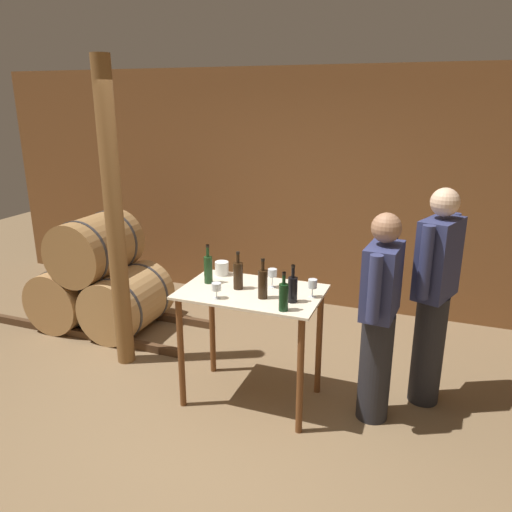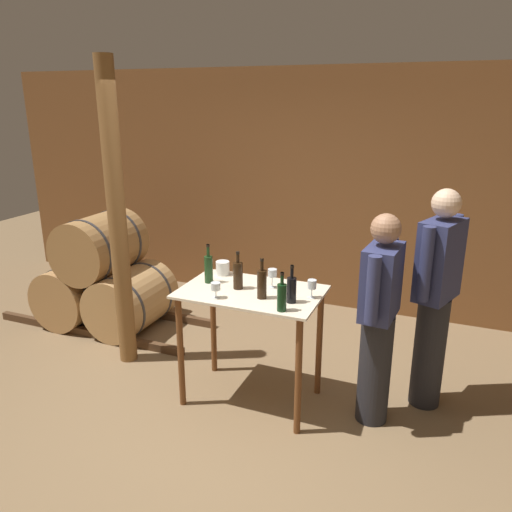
# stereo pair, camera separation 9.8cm
# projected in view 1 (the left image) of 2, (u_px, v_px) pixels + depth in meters

# --- Properties ---
(ground_plane) EXTENTS (14.00, 14.00, 0.00)m
(ground_plane) POSITION_uv_depth(u_px,v_px,m) (220.00, 430.00, 3.71)
(ground_plane) COLOR brown
(back_wall) EXTENTS (8.40, 0.05, 2.70)m
(back_wall) POSITION_uv_depth(u_px,v_px,m) (314.00, 191.00, 5.68)
(back_wall) COLOR brown
(back_wall) RESTS_ON ground_plane
(barrel_rack) EXTENTS (2.29, 0.84, 1.23)m
(barrel_rack) POSITION_uv_depth(u_px,v_px,m) (99.00, 281.00, 5.29)
(barrel_rack) COLOR #4C331E
(barrel_rack) RESTS_ON ground_plane
(tasting_table) EXTENTS (1.08, 0.69, 0.95)m
(tasting_table) POSITION_uv_depth(u_px,v_px,m) (251.00, 314.00, 3.88)
(tasting_table) COLOR beige
(tasting_table) RESTS_ON ground_plane
(wooden_post) EXTENTS (0.16, 0.16, 2.70)m
(wooden_post) POSITION_uv_depth(u_px,v_px,m) (114.00, 221.00, 4.30)
(wooden_post) COLOR brown
(wooden_post) RESTS_ON ground_plane
(wine_bottle_far_left) EXTENTS (0.07, 0.07, 0.32)m
(wine_bottle_far_left) POSITION_uv_depth(u_px,v_px,m) (208.00, 269.00, 3.95)
(wine_bottle_far_left) COLOR #193819
(wine_bottle_far_left) RESTS_ON tasting_table
(wine_bottle_left) EXTENTS (0.08, 0.08, 0.30)m
(wine_bottle_left) POSITION_uv_depth(u_px,v_px,m) (238.00, 275.00, 3.83)
(wine_bottle_left) COLOR black
(wine_bottle_left) RESTS_ON tasting_table
(wine_bottle_center) EXTENTS (0.07, 0.07, 0.31)m
(wine_bottle_center) POSITION_uv_depth(u_px,v_px,m) (263.00, 283.00, 3.65)
(wine_bottle_center) COLOR black
(wine_bottle_center) RESTS_ON tasting_table
(wine_bottle_right) EXTENTS (0.07, 0.07, 0.28)m
(wine_bottle_right) POSITION_uv_depth(u_px,v_px,m) (284.00, 296.00, 3.44)
(wine_bottle_right) COLOR black
(wine_bottle_right) RESTS_ON tasting_table
(wine_bottle_far_right) EXTENTS (0.07, 0.07, 0.28)m
(wine_bottle_far_right) POSITION_uv_depth(u_px,v_px,m) (293.00, 288.00, 3.58)
(wine_bottle_far_right) COLOR black
(wine_bottle_far_right) RESTS_ON tasting_table
(wine_glass_near_left) EXTENTS (0.07, 0.07, 0.12)m
(wine_glass_near_left) POSITION_uv_depth(u_px,v_px,m) (216.00, 287.00, 3.65)
(wine_glass_near_left) COLOR silver
(wine_glass_near_left) RESTS_ON tasting_table
(wine_glass_near_center) EXTENTS (0.07, 0.07, 0.15)m
(wine_glass_near_center) POSITION_uv_depth(u_px,v_px,m) (272.00, 273.00, 3.86)
(wine_glass_near_center) COLOR silver
(wine_glass_near_center) RESTS_ON tasting_table
(wine_glass_near_right) EXTENTS (0.07, 0.07, 0.14)m
(wine_glass_near_right) POSITION_uv_depth(u_px,v_px,m) (313.00, 284.00, 3.67)
(wine_glass_near_right) COLOR silver
(wine_glass_near_right) RESTS_ON tasting_table
(ice_bucket) EXTENTS (0.11, 0.11, 0.11)m
(ice_bucket) POSITION_uv_depth(u_px,v_px,m) (222.00, 268.00, 4.16)
(ice_bucket) COLOR white
(ice_bucket) RESTS_ON tasting_table
(person_host) EXTENTS (0.34, 0.56, 1.75)m
(person_host) POSITION_uv_depth(u_px,v_px,m) (434.00, 294.00, 3.81)
(person_host) COLOR #232328
(person_host) RESTS_ON ground_plane
(person_visitor_with_scarf) EXTENTS (0.25, 0.59, 1.62)m
(person_visitor_with_scarf) POSITION_uv_depth(u_px,v_px,m) (379.00, 316.00, 3.62)
(person_visitor_with_scarf) COLOR #232328
(person_visitor_with_scarf) RESTS_ON ground_plane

